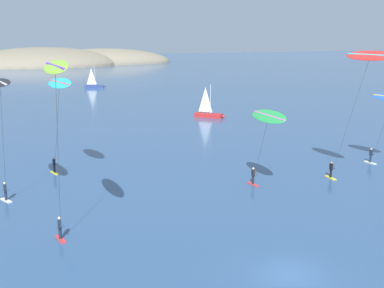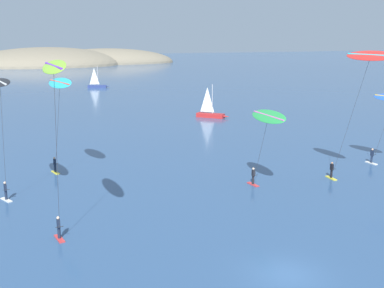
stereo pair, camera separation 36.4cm
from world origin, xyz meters
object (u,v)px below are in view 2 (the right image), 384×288
Objects in this scene: kitesurfer_lime at (54,81)px; kitesurfer_cyan at (59,90)px; sailboat_far at (98,85)px; kitesurfer_black at (0,92)px; sailboat_near at (212,114)px; kitesurfer_red at (367,65)px; kitesurfer_green at (267,121)px.

kitesurfer_cyan is at bearing 86.75° from kitesurfer_lime.
sailboat_far is 0.56× the size of kitesurfer_black.
sailboat_near is at bearing -75.75° from sailboat_far.
kitesurfer_cyan is 16.64m from kitesurfer_lime.
kitesurfer_lime reaches higher than kitesurfer_black.
kitesurfer_lime is 27.46m from kitesurfer_red.
sailboat_near is 0.45× the size of kitesurfer_lime.
kitesurfer_lime is at bearing -168.86° from kitesurfer_red.
kitesurfer_red is (26.00, -11.13, 2.51)m from kitesurfer_cyan.
sailboat_near is 0.56× the size of kitesurfer_cyan.
kitesurfer_black is 10.78m from kitesurfer_lime.
kitesurfer_red is at bearing -23.17° from kitesurfer_cyan.
sailboat_near is at bearing 76.97° from kitesurfer_green.
kitesurfer_lime is at bearing -158.98° from kitesurfer_green.
sailboat_far is 0.47× the size of kitesurfer_red.
kitesurfer_lime is at bearing -68.78° from kitesurfer_black.
kitesurfer_red reaches higher than kitesurfer_lime.
sailboat_near is 0.75× the size of kitesurfer_green.
kitesurfer_cyan is 28.40m from kitesurfer_red.
kitesurfer_green is (-8.91, -38.49, 5.98)m from sailboat_near.
kitesurfer_green is 0.59× the size of kitesurfer_red.
sailboat_near is 0.53× the size of kitesurfer_black.
sailboat_far is 82.05m from kitesurfer_cyan.
sailboat_near is at bearing 48.00° from kitesurfer_cyan.
kitesurfer_green is at bearing -7.60° from kitesurfer_black.
kitesurfer_cyan is 8.11m from kitesurfer_black.
kitesurfer_lime is 0.99× the size of kitesurfer_red.
kitesurfer_lime is at bearing -93.25° from kitesurfer_cyan.
sailboat_far is at bearing 80.79° from kitesurfer_cyan.
kitesurfer_cyan is (-13.06, -80.58, 8.30)m from sailboat_far.
kitesurfer_red is at bearing -8.53° from kitesurfer_black.
sailboat_far is 90.32m from kitesurfer_green.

